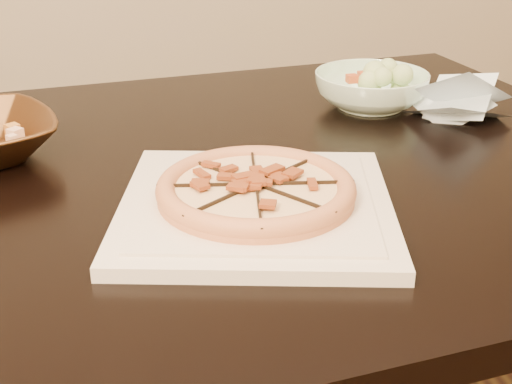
% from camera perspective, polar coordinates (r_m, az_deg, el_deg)
% --- Properties ---
extents(dining_table, '(1.60, 1.10, 0.75)m').
position_cam_1_polar(dining_table, '(1.05, -7.87, -3.12)').
color(dining_table, black).
rests_on(dining_table, floor).
extents(plate, '(0.41, 0.41, 0.02)m').
position_cam_1_polar(plate, '(0.88, 0.00, -1.15)').
color(plate, beige).
rests_on(plate, dining_table).
extents(pizza, '(0.25, 0.25, 0.03)m').
position_cam_1_polar(pizza, '(0.87, -0.00, 0.23)').
color(pizza, '#E48558').
rests_on(pizza, plate).
extents(salad_bowl, '(0.21, 0.21, 0.06)m').
position_cam_1_polar(salad_bowl, '(1.30, 9.19, 8.06)').
color(salad_bowl, white).
rests_on(salad_bowl, dining_table).
extents(salad, '(0.09, 0.10, 0.04)m').
position_cam_1_polar(salad, '(1.28, 9.27, 10.16)').
color(salad, beige).
rests_on(salad, salad_bowl).
extents(cling_film, '(0.18, 0.16, 0.05)m').
position_cam_1_polar(cling_film, '(1.27, 16.13, 6.75)').
color(cling_film, white).
rests_on(cling_film, dining_table).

